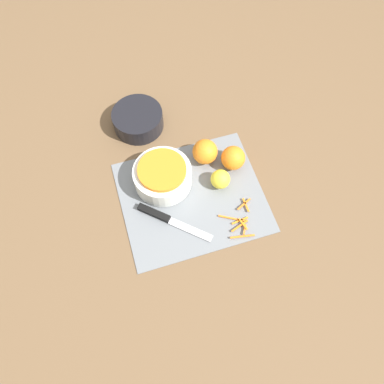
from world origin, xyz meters
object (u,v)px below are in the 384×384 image
object	(u,v)px
orange_right	(205,152)
bowl_dark	(138,120)
knife	(162,216)
orange_left	(233,158)
bowl_speckled	(163,176)
lemon	(220,179)

from	to	relation	value
orange_right	bowl_dark	bearing A→B (deg)	131.26
bowl_dark	knife	world-z (taller)	bowl_dark
orange_left	orange_right	world-z (taller)	orange_right
orange_left	orange_right	xyz separation A→B (m)	(-0.08, 0.05, 0.00)
bowl_speckled	orange_left	distance (m)	0.23
bowl_speckled	lemon	distance (m)	0.18
orange_left	lemon	world-z (taller)	orange_left
bowl_speckled	lemon	bearing A→B (deg)	-19.69
bowl_speckled	bowl_dark	world-z (taller)	bowl_speckled
knife	orange_right	distance (m)	0.25
bowl_dark	knife	distance (m)	0.36
orange_left	orange_right	size ratio (longest dim) A/B	0.95
bowl_speckled	orange_right	bearing A→B (deg)	16.10
bowl_dark	orange_left	distance (m)	0.35
lemon	knife	bearing A→B (deg)	-164.42
knife	orange_left	distance (m)	0.29
orange_right	lemon	distance (m)	0.11
lemon	bowl_speckled	bearing A→B (deg)	160.31
knife	lemon	distance (m)	0.22
orange_left	bowl_dark	bearing A→B (deg)	135.77
orange_left	lemon	bearing A→B (deg)	-137.50
bowl_speckled	knife	distance (m)	0.13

